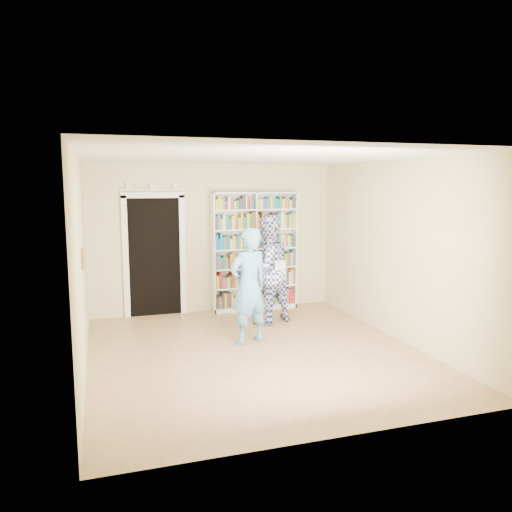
{
  "coord_description": "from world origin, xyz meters",
  "views": [
    {
      "loc": [
        -2.01,
        -6.42,
        2.34
      ],
      "look_at": [
        0.29,
        0.9,
        1.23
      ],
      "focal_mm": 35.0,
      "sensor_mm": 36.0,
      "label": 1
    }
  ],
  "objects": [
    {
      "name": "floor",
      "position": [
        0.0,
        0.0,
        0.0
      ],
      "size": [
        5.0,
        5.0,
        0.0
      ],
      "primitive_type": "plane",
      "color": "olive",
      "rests_on": "ground"
    },
    {
      "name": "doorway",
      "position": [
        -1.1,
        2.48,
        1.18
      ],
      "size": [
        1.1,
        0.08,
        2.43
      ],
      "color": "black",
      "rests_on": "floor"
    },
    {
      "name": "man_blue",
      "position": [
        0.04,
        0.45,
        0.86
      ],
      "size": [
        0.72,
        0.57,
        1.71
      ],
      "primitive_type": "imported",
      "rotation": [
        0.0,
        0.0,
        3.43
      ],
      "color": "#5A9AC8",
      "rests_on": "floor"
    },
    {
      "name": "ceiling",
      "position": [
        0.0,
        0.0,
        2.7
      ],
      "size": [
        5.0,
        5.0,
        0.0
      ],
      "primitive_type": "plane",
      "rotation": [
        3.14,
        0.0,
        0.0
      ],
      "color": "white",
      "rests_on": "wall_back"
    },
    {
      "name": "bookshelf",
      "position": [
        0.72,
        2.34,
        1.11
      ],
      "size": [
        1.6,
        0.3,
        2.2
      ],
      "rotation": [
        0.0,
        0.0,
        -0.12
      ],
      "color": "white",
      "rests_on": "floor"
    },
    {
      "name": "paper_sheet",
      "position": [
        0.79,
        1.15,
        0.96
      ],
      "size": [
        0.2,
        0.06,
        0.28
      ],
      "primitive_type": "cube",
      "rotation": [
        0.0,
        0.0,
        0.26
      ],
      "color": "white",
      "rests_on": "man_plaid"
    },
    {
      "name": "wall_left",
      "position": [
        -2.25,
        0.0,
        1.35
      ],
      "size": [
        0.0,
        5.0,
        5.0
      ],
      "primitive_type": "plane",
      "rotation": [
        1.57,
        0.0,
        1.57
      ],
      "color": "beige",
      "rests_on": "floor"
    },
    {
      "name": "wall_art",
      "position": [
        -2.23,
        0.2,
        1.4
      ],
      "size": [
        0.03,
        0.25,
        0.25
      ],
      "primitive_type": "cube",
      "color": "brown",
      "rests_on": "wall_left"
    },
    {
      "name": "wall_back",
      "position": [
        0.0,
        2.5,
        1.35
      ],
      "size": [
        4.5,
        0.0,
        4.5
      ],
      "primitive_type": "plane",
      "rotation": [
        1.57,
        0.0,
        0.0
      ],
      "color": "beige",
      "rests_on": "floor"
    },
    {
      "name": "man_plaid",
      "position": [
        0.64,
        1.39,
        0.91
      ],
      "size": [
        1.07,
        0.95,
        1.83
      ],
      "primitive_type": "imported",
      "rotation": [
        0.0,
        0.0,
        3.49
      ],
      "color": "navy",
      "rests_on": "floor"
    },
    {
      "name": "wall_right",
      "position": [
        2.25,
        0.0,
        1.35
      ],
      "size": [
        0.0,
        5.0,
        5.0
      ],
      "primitive_type": "plane",
      "rotation": [
        1.57,
        0.0,
        -1.57
      ],
      "color": "beige",
      "rests_on": "floor"
    }
  ]
}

